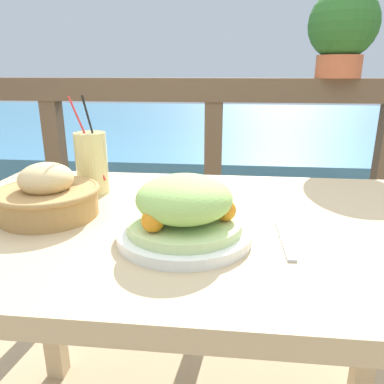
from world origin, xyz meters
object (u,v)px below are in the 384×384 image
Objects in this scene: drink_glass at (92,163)px; potted_plant at (343,29)px; bread_basket at (48,196)px; salad_plate at (184,213)px.

drink_glass is 1.04m from potted_plant.
potted_plant is (0.78, 0.80, 0.40)m from bread_basket.
drink_glass is at bearing 136.49° from salad_plate.
salad_plate is 0.81× the size of potted_plant.
bread_basket is at bearing 164.44° from salad_plate.
potted_plant reaches higher than bread_basket.
salad_plate is at bearing -118.06° from potted_plant.
drink_glass is 0.79× the size of potted_plant.
potted_plant is (0.47, 0.89, 0.39)m from salad_plate.
salad_plate is at bearing -43.51° from drink_glass.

